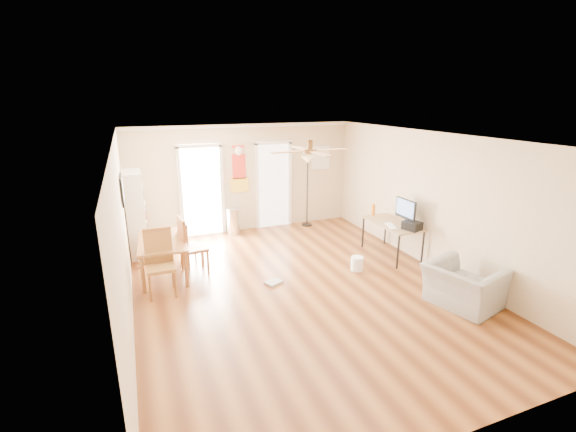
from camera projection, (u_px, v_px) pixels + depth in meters
name	position (u px, v px, depth m)	size (l,w,h in m)	color
floor	(301.00, 288.00, 6.97)	(7.00, 7.00, 0.00)	brown
ceiling	(302.00, 138.00, 6.23)	(5.50, 7.00, 0.00)	silver
wall_back	(244.00, 178.00, 9.72)	(5.50, 0.04, 2.60)	beige
wall_front	(461.00, 325.00, 3.49)	(5.50, 0.04, 2.60)	beige
wall_left	(123.00, 238.00, 5.63)	(0.04, 7.00, 2.60)	beige
wall_right	(434.00, 202.00, 7.57)	(0.04, 7.00, 2.60)	beige
crown_molding	(302.00, 140.00, 6.24)	(5.50, 7.00, 0.08)	white
kitchen_doorway	(202.00, 192.00, 9.40)	(0.90, 0.10, 2.10)	white
bathroom_doorway	(273.00, 186.00, 10.04)	(0.80, 0.10, 2.10)	white
wall_decal	(239.00, 169.00, 9.58)	(0.46, 0.03, 1.10)	red
ac_grille	(321.00, 158.00, 10.30)	(0.50, 0.04, 0.60)	white
framed_poster	(122.00, 190.00, 6.77)	(0.04, 0.66, 0.48)	black
ceiling_fan	(310.00, 151.00, 6.01)	(1.24, 1.24, 0.20)	#593819
bookshelf	(136.00, 214.00, 8.21)	(0.36, 0.80, 1.78)	silver
dining_table	(164.00, 258.00, 7.39)	(0.84, 1.39, 0.70)	#A36834
dining_chair_right_a	(191.00, 244.00, 7.81)	(0.37, 0.37, 0.90)	olive
dining_chair_right_b	(194.00, 245.00, 7.46)	(0.45, 0.45, 1.09)	#A66035
dining_chair_near	(160.00, 264.00, 6.60)	(0.46, 0.46, 1.11)	#A87836
trash_can	(233.00, 221.00, 9.64)	(0.29, 0.29, 0.64)	silver
torchiere_lamp	(307.00, 192.00, 10.12)	(0.34, 0.34, 1.80)	black
computer_desk	(391.00, 239.00, 8.33)	(0.67, 1.34, 0.72)	#A38458
imac	(405.00, 212.00, 7.97)	(0.08, 0.59, 0.55)	black
keyboard	(391.00, 226.00, 8.01)	(0.13, 0.41, 0.02)	white
printer	(412.00, 226.00, 7.78)	(0.27, 0.32, 0.16)	black
orange_bottle	(373.00, 210.00, 8.72)	(0.08, 0.08, 0.25)	orange
wastebasket_a	(357.00, 263.00, 7.66)	(0.23, 0.23, 0.27)	white
floor_cloth	(273.00, 282.00, 7.14)	(0.28, 0.22, 0.04)	#979792
armchair	(463.00, 286.00, 6.30)	(1.05, 0.92, 0.68)	gray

